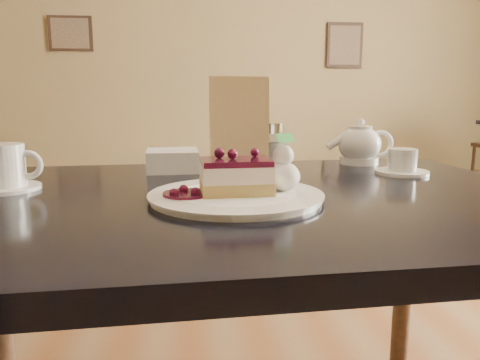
{
  "coord_description": "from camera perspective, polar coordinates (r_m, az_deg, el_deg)",
  "views": [
    {
      "loc": [
        -0.13,
        -0.87,
        1.0
      ],
      "look_at": [
        -0.05,
        -0.1,
        0.86
      ],
      "focal_mm": 35.0,
      "sensor_mm": 36.0,
      "label": 1
    }
  ],
  "objects": [
    {
      "name": "dessert_plate",
      "position": [
        0.87,
        -0.49,
        -2.02
      ],
      "size": [
        0.32,
        0.32,
        0.01
      ],
      "primitive_type": "cylinder",
      "color": "white",
      "rests_on": "main_table"
    },
    {
      "name": "napkin_stack",
      "position": [
        1.21,
        -8.22,
        2.39
      ],
      "size": [
        0.14,
        0.14,
        0.05
      ],
      "primitive_type": "cube",
      "rotation": [
        0.0,
        0.0,
        0.05
      ],
      "color": "white",
      "rests_on": "main_table"
    },
    {
      "name": "berry_sauce",
      "position": [
        0.85,
        -6.54,
        -1.7
      ],
      "size": [
        0.09,
        0.09,
        0.01
      ],
      "primitive_type": "cylinder",
      "color": "#3D0E22",
      "rests_on": "dessert_plate"
    },
    {
      "name": "main_table",
      "position": [
        0.94,
        -0.96,
        -6.71
      ],
      "size": [
        1.34,
        0.93,
        0.81
      ],
      "rotation": [
        0.0,
        0.0,
        0.05
      ],
      "color": "black",
      "rests_on": "ground"
    },
    {
      "name": "cheesecake_slice",
      "position": [
        0.86,
        -0.49,
        0.44
      ],
      "size": [
        0.13,
        0.1,
        0.06
      ],
      "rotation": [
        0.0,
        0.0,
        0.05
      ],
      "color": "tan",
      "rests_on": "dessert_plate"
    },
    {
      "name": "tea_set",
      "position": [
        1.33,
        15.23,
        3.7
      ],
      "size": [
        0.22,
        0.3,
        0.11
      ],
      "color": "white",
      "rests_on": "main_table"
    },
    {
      "name": "coffee_set",
      "position": [
        1.07,
        -26.75,
        1.16
      ],
      "size": [
        0.15,
        0.14,
        0.09
      ],
      "color": "white",
      "rests_on": "main_table"
    },
    {
      "name": "whipped_cream",
      "position": [
        0.89,
        5.25,
        0.47
      ],
      "size": [
        0.07,
        0.07,
        0.06
      ],
      "color": "white",
      "rests_on": "dessert_plate"
    },
    {
      "name": "menu_card",
      "position": [
        1.22,
        -0.11,
        6.9
      ],
      "size": [
        0.15,
        0.04,
        0.24
      ],
      "primitive_type": "cube",
      "rotation": [
        0.0,
        0.0,
        0.05
      ],
      "color": "#F5E9A9",
      "rests_on": "main_table"
    },
    {
      "name": "sugar_shaker",
      "position": [
        1.25,
        3.88,
        4.33
      ],
      "size": [
        0.06,
        0.06,
        0.12
      ],
      "color": "white",
      "rests_on": "main_table"
    }
  ]
}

